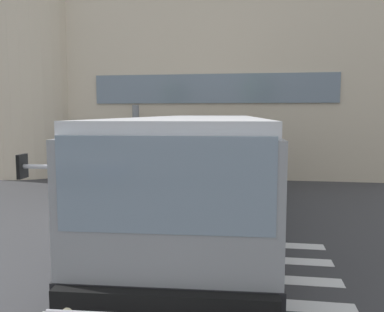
{
  "coord_description": "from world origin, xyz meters",
  "views": [
    {
      "loc": [
        2.69,
        -10.81,
        2.78
      ],
      "look_at": [
        0.87,
        1.03,
        1.5
      ],
      "focal_mm": 37.45,
      "sensor_mm": 36.0,
      "label": 1
    }
  ],
  "objects_px": {
    "bus_main_foreground": "(203,171)",
    "passenger_near_column": "(153,159)",
    "entry_support_column": "(136,142)",
    "passenger_by_doorway": "(177,161)",
    "passenger_at_curb_edge": "(212,160)",
    "safety_bollard_yellow": "(142,176)"
  },
  "relations": [
    {
      "from": "entry_support_column",
      "to": "passenger_near_column",
      "type": "distance_m",
      "value": 1.07
    },
    {
      "from": "passenger_at_curb_edge",
      "to": "passenger_near_column",
      "type": "bearing_deg",
      "value": 172.03
    },
    {
      "from": "bus_main_foreground",
      "to": "passenger_at_curb_edge",
      "type": "bearing_deg",
      "value": 93.64
    },
    {
      "from": "passenger_by_doorway",
      "to": "safety_bollard_yellow",
      "type": "xyz_separation_m",
      "value": [
        -1.21,
        -0.66,
        -0.48
      ]
    },
    {
      "from": "passenger_by_doorway",
      "to": "passenger_at_curb_edge",
      "type": "distance_m",
      "value": 1.39
    },
    {
      "from": "passenger_by_doorway",
      "to": "passenger_at_curb_edge",
      "type": "relative_size",
      "value": 1.0
    },
    {
      "from": "passenger_near_column",
      "to": "safety_bollard_yellow",
      "type": "distance_m",
      "value": 1.55
    },
    {
      "from": "entry_support_column",
      "to": "passenger_by_doorway",
      "type": "relative_size",
      "value": 1.87
    },
    {
      "from": "entry_support_column",
      "to": "passenger_near_column",
      "type": "height_order",
      "value": "entry_support_column"
    },
    {
      "from": "safety_bollard_yellow",
      "to": "entry_support_column",
      "type": "bearing_deg",
      "value": 112.5
    },
    {
      "from": "entry_support_column",
      "to": "bus_main_foreground",
      "type": "height_order",
      "value": "entry_support_column"
    },
    {
      "from": "passenger_near_column",
      "to": "passenger_at_curb_edge",
      "type": "relative_size",
      "value": 1.0
    },
    {
      "from": "passenger_by_doorway",
      "to": "passenger_at_curb_edge",
      "type": "bearing_deg",
      "value": 19.85
    },
    {
      "from": "passenger_near_column",
      "to": "safety_bollard_yellow",
      "type": "bearing_deg",
      "value": -92.11
    },
    {
      "from": "passenger_at_curb_edge",
      "to": "safety_bollard_yellow",
      "type": "bearing_deg",
      "value": -155.85
    },
    {
      "from": "passenger_at_curb_edge",
      "to": "safety_bollard_yellow",
      "type": "relative_size",
      "value": 1.86
    },
    {
      "from": "entry_support_column",
      "to": "passenger_by_doorway",
      "type": "bearing_deg",
      "value": -30.23
    },
    {
      "from": "bus_main_foreground",
      "to": "passenger_near_column",
      "type": "relative_size",
      "value": 7.29
    },
    {
      "from": "entry_support_column",
      "to": "passenger_near_column",
      "type": "relative_size",
      "value": 1.87
    },
    {
      "from": "entry_support_column",
      "to": "passenger_near_column",
      "type": "bearing_deg",
      "value": -22.01
    },
    {
      "from": "bus_main_foreground",
      "to": "passenger_at_curb_edge",
      "type": "distance_m",
      "value": 5.75
    },
    {
      "from": "entry_support_column",
      "to": "passenger_at_curb_edge",
      "type": "height_order",
      "value": "entry_support_column"
    }
  ]
}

